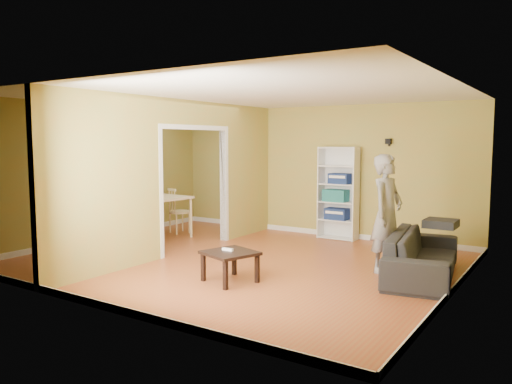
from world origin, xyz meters
The scene contains 15 objects.
room_shell centered at (0.00, 0.00, 1.30)m, with size 6.50×6.50×6.50m.
partition centered at (-1.20, 0.00, 1.30)m, with size 0.22×5.50×2.60m, color #B0913C, non-canonical shape.
wall_speaker centered at (1.50, 2.69, 1.90)m, with size 0.10×0.10×0.10m, color black.
sofa centered at (2.70, 0.65, 0.41)m, with size 0.92×2.15×0.82m, color black.
person centered at (2.17, 0.64, 1.01)m, with size 0.57×0.73×2.01m, color slate.
bookshelf centered at (0.58, 2.60, 0.90)m, with size 0.76×0.33×1.79m.
paper_box_navy_a centered at (0.56, 2.56, 0.49)m, with size 0.43×0.28×0.22m, color navy.
paper_box_teal centered at (0.53, 2.56, 0.85)m, with size 0.46×0.30×0.23m, color #0A5E54.
paper_box_navy_b centered at (0.60, 2.56, 1.18)m, with size 0.39×0.26×0.20m, color navy.
coffee_table centered at (0.58, -1.04, 0.35)m, with size 0.63×0.63×0.42m.
game_controller centered at (0.52, -1.01, 0.43)m, with size 0.16×0.04×0.03m, color white.
dining_table centered at (-2.56, 0.77, 0.74)m, with size 1.31×0.87×0.82m.
chair_left centered at (-3.32, 0.79, 0.49)m, with size 0.45×0.45×0.97m, color tan, non-canonical shape.
chair_near centered at (-2.52, 0.23, 0.49)m, with size 0.45×0.45×0.97m, color #D7B78E, non-canonical shape.
chair_far centered at (-2.44, 1.34, 0.47)m, with size 0.43×0.43×0.94m, color tan, non-canonical shape.
Camera 1 is at (4.48, -6.39, 1.90)m, focal length 35.00 mm.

